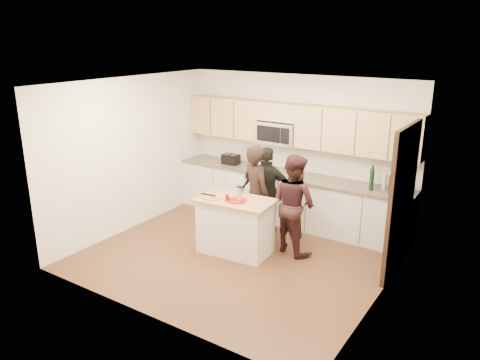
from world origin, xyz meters
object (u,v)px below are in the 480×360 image
Objects in this scene: woman_center at (294,204)px; toaster at (231,159)px; woman_right at (267,191)px; woman_left at (256,194)px; island at (236,226)px.

toaster is at bearing -9.05° from woman_center.
woman_center is at bearing 137.28° from woman_right.
woman_center reaches higher than woman_right.
island is at bearing 107.96° from woman_left.
island is 3.88× the size of toaster.
woman_left reaches higher than toaster.
woman_right is (-0.70, 0.37, -0.03)m from woman_center.
toaster is at bearing 121.75° from island.
island is at bearing 55.72° from woman_center.
woman_right is at bearing -8.76° from woman_center.
island is 0.98m from woman_right.
woman_center reaches higher than toaster.
woman_left reaches higher than island.
toaster is 0.19× the size of woman_left.
woman_center is (0.70, 0.00, -0.03)m from woman_left.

